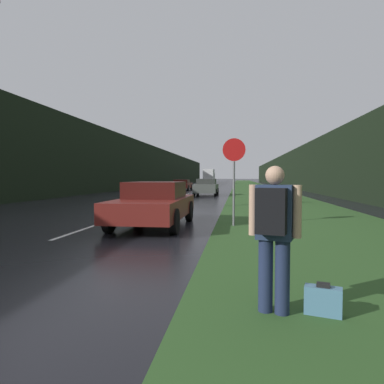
{
  "coord_description": "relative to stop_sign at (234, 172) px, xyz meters",
  "views": [
    {
      "loc": [
        4.55,
        -1.0,
        1.56
      ],
      "look_at": [
        2.42,
        14.91,
        0.85
      ],
      "focal_mm": 32.0,
      "sensor_mm": 36.0,
      "label": 1
    }
  ],
  "objects": [
    {
      "name": "treeline_near_side",
      "position": [
        8.42,
        40.17,
        0.88
      ],
      "size": [
        2.0,
        140.0,
        5.21
      ],
      "primitive_type": "cube",
      "color": "black",
      "rests_on": "ground_plane"
    },
    {
      "name": "lane_stripe_c",
      "position": [
        -4.43,
        5.47,
        -1.72
      ],
      "size": [
        0.12,
        3.0,
        0.01
      ],
      "primitive_type": "cube",
      "color": "silver",
      "rests_on": "ground_plane"
    },
    {
      "name": "car_passing_far",
      "position": [
        -2.51,
        17.94,
        -1.01
      ],
      "size": [
        1.93,
        4.2,
        1.41
      ],
      "rotation": [
        0.0,
        0.0,
        3.14
      ],
      "color": "#4C514C",
      "rests_on": "ground_plane"
    },
    {
      "name": "hitchhiker_with_backpack",
      "position": [
        0.52,
        -6.95,
        -0.76
      ],
      "size": [
        0.57,
        0.48,
        1.68
      ],
      "rotation": [
        0.0,
        0.0,
        -0.28
      ],
      "color": "#1E2847",
      "rests_on": "ground_plane"
    },
    {
      "name": "lane_stripe_b",
      "position": [
        -4.43,
        -1.53,
        -1.72
      ],
      "size": [
        0.12,
        3.0,
        0.01
      ],
      "primitive_type": "cube",
      "color": "silver",
      "rests_on": "ground_plane"
    },
    {
      "name": "stop_sign",
      "position": [
        0.0,
        0.0,
        0.0
      ],
      "size": [
        0.72,
        0.07,
        2.77
      ],
      "color": "slate",
      "rests_on": "ground_plane"
    },
    {
      "name": "treeline_far_side",
      "position": [
        -14.28,
        40.17,
        1.55
      ],
      "size": [
        2.0,
        140.0,
        6.56
      ],
      "primitive_type": "cube",
      "color": "black",
      "rests_on": "ground_plane"
    },
    {
      "name": "lane_stripe_e",
      "position": [
        -4.43,
        19.47,
        -1.72
      ],
      "size": [
        0.12,
        3.0,
        0.01
      ],
      "primitive_type": "cube",
      "color": "silver",
      "rests_on": "ground_plane"
    },
    {
      "name": "car_oncoming",
      "position": [
        -6.36,
        28.68,
        -1.06
      ],
      "size": [
        2.02,
        4.44,
        1.27
      ],
      "color": "maroon",
      "rests_on": "ground_plane"
    },
    {
      "name": "lane_stripe_d",
      "position": [
        -4.43,
        12.47,
        -1.72
      ],
      "size": [
        0.12,
        3.0,
        0.01
      ],
      "primitive_type": "cube",
      "color": "silver",
      "rests_on": "ground_plane"
    },
    {
      "name": "car_passing_near",
      "position": [
        -2.51,
        -0.25,
        -1.0
      ],
      "size": [
        2.05,
        4.64,
        1.4
      ],
      "rotation": [
        0.0,
        0.0,
        3.14
      ],
      "color": "maroon",
      "rests_on": "ground_plane"
    },
    {
      "name": "suitcase",
      "position": [
        1.07,
        -6.91,
        -1.55
      ],
      "size": [
        0.42,
        0.26,
        0.38
      ],
      "rotation": [
        0.0,
        0.0,
        -0.28
      ],
      "color": "teal",
      "rests_on": "ground_plane"
    },
    {
      "name": "grass_verge",
      "position": [
        2.42,
        30.17,
        -1.72
      ],
      "size": [
        6.0,
        240.0,
        0.02
      ],
      "primitive_type": "cube",
      "color": "#2D5123",
      "rests_on": "ground_plane"
    },
    {
      "name": "delivery_truck",
      "position": [
        -6.36,
        67.39,
        0.02
      ],
      "size": [
        2.41,
        7.33,
        3.32
      ],
      "color": "gray",
      "rests_on": "ground_plane"
    },
    {
      "name": "lane_stripe_f",
      "position": [
        -4.43,
        26.47,
        -1.72
      ],
      "size": [
        0.12,
        3.0,
        0.01
      ],
      "primitive_type": "cube",
      "color": "silver",
      "rests_on": "ground_plane"
    }
  ]
}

